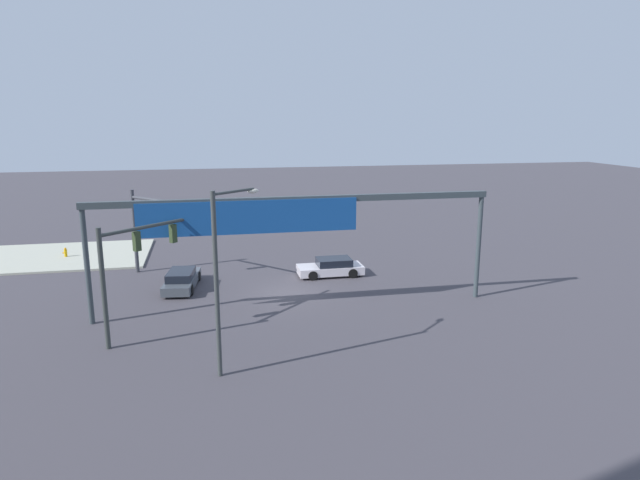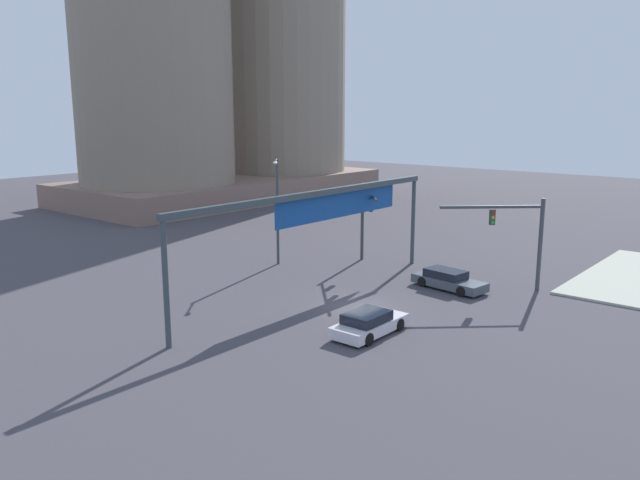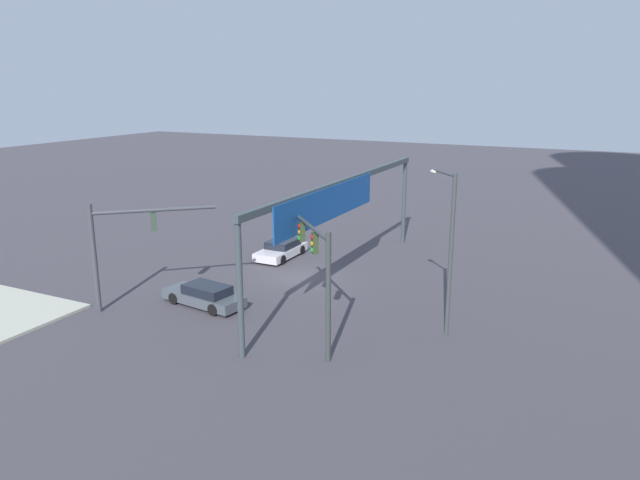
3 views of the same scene
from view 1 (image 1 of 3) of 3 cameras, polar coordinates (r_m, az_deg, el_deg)
name	(u,v)px [view 1 (image 1 of 3)]	position (r m, az deg, el deg)	size (l,w,h in m)	color
ground_plane	(289,293)	(34.42, -3.20, -5.48)	(172.50, 172.50, 0.00)	#434047
sidewalk_corner	(45,257)	(47.66, -26.51, -1.59)	(15.42, 9.26, 0.15)	#B4B5A2
traffic_signal_near_corner	(134,256)	(28.02, -18.67, -1.59)	(5.06, 4.78, 5.81)	#353C3A
traffic_signal_opposite_side	(147,219)	(38.96, -17.45, 2.06)	(4.48, 4.89, 5.83)	#3F4149
streetlamp_curved_arm	(222,269)	(22.92, -10.13, -2.99)	(2.13, 1.88, 7.85)	#3B4242
overhead_sign_gantry	(282,216)	(30.02, -3.97, 2.54)	(22.33, 0.43, 6.46)	#384349
sedan_car_approaching	(182,280)	(36.20, -14.08, -3.98)	(2.37, 4.99, 1.21)	#474E56
sedan_car_waiting_far	(331,267)	(37.92, 1.16, -2.84)	(4.45, 1.99, 1.21)	silver
fire_hydrant_on_curb	(66,252)	(46.73, -24.79, -1.17)	(0.33, 0.22, 0.71)	#D79E0C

